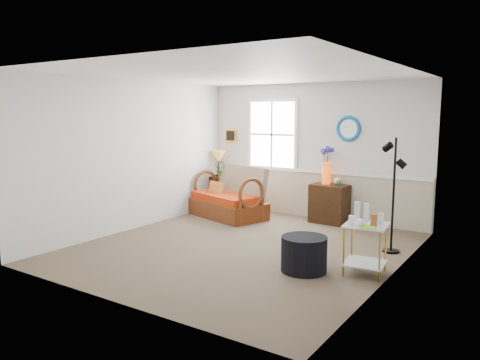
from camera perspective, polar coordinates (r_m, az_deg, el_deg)
The scene contains 19 objects.
floor at distance 7.21m, azimuth 0.26°, elevation -8.22°, with size 4.50×5.00×0.01m, color brown.
ceiling at distance 6.93m, azimuth 0.28°, elevation 12.86°, with size 4.50×5.00×0.01m, color white.
walls at distance 6.95m, azimuth 0.27°, elevation 2.12°, with size 4.51×5.01×2.60m.
wainscot at distance 9.22m, azimuth 8.76°, elevation -1.80°, with size 4.46×0.02×0.90m, color #AAA088.
chair_rail at distance 9.15m, azimuth 8.80°, elevation 1.09°, with size 4.46×0.04×0.06m, color white.
window at distance 9.50m, azimuth 3.94°, elevation 5.55°, with size 1.14×0.06×1.44m, color white, non-canonical shape.
picture at distance 10.05m, azimuth -1.12°, elevation 5.42°, with size 0.28×0.03×0.28m, color orange.
mirror at distance 8.82m, azimuth 13.10°, elevation 6.13°, with size 0.47×0.47×0.07m, color #1C84B6.
loveseat at distance 9.16m, azimuth -1.50°, elevation -1.47°, with size 1.53×0.86×1.00m, color brown, non-canonical shape.
throw_pillow at distance 9.32m, azimuth -2.98°, elevation -1.29°, with size 0.36×0.09×0.36m, color #C05016, non-canonical shape.
lamp_stand at distance 10.07m, azimuth -2.48°, elevation -1.51°, with size 0.38×0.38×0.68m, color #361C0B, non-canonical shape.
table_lamp at distance 9.97m, azimuth -2.61°, elevation 1.99°, with size 0.31×0.31×0.56m, color gold, non-canonical shape.
potted_plant at distance 9.85m, azimuth -2.18°, elevation 1.10°, with size 0.32×0.36×0.28m, color #376127.
cabinet at distance 8.86m, azimuth 10.84°, elevation -2.86°, with size 0.67×0.43×0.72m, color #361C0B, non-canonical shape.
flower_vase at distance 8.84m, azimuth 10.51°, elevation 1.73°, with size 0.20×0.20×0.69m, color #E2480C, non-canonical shape.
side_table at distance 6.18m, azimuth 15.01°, elevation -8.16°, with size 0.51×0.51×0.65m, color #A78228, non-canonical shape.
tabletop_items at distance 6.08m, azimuth 15.10°, elevation -4.04°, with size 0.43×0.43×0.26m, color silver, non-canonical shape.
floor_lamp at distance 7.14m, azimuth 18.20°, elevation -1.83°, with size 0.24×0.24×1.69m, color black, non-canonical shape.
ottoman at distance 6.17m, azimuth 7.81°, elevation -8.93°, with size 0.60×0.60×0.46m, color black.
Camera 1 is at (3.80, -5.78, 2.04)m, focal length 35.00 mm.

